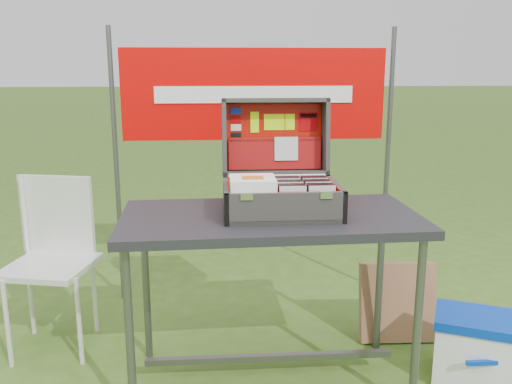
{
  "coord_description": "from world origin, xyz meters",
  "views": [
    {
      "loc": [
        -0.23,
        -2.23,
        1.46
      ],
      "look_at": [
        -0.06,
        0.1,
        0.92
      ],
      "focal_mm": 38.0,
      "sensor_mm": 36.0,
      "label": 1
    }
  ],
  "objects": [
    {
      "name": "cd_left_7",
      "position": [
        0.08,
        0.09,
        0.91
      ],
      "size": [
        0.11,
        0.01,
        0.13
      ],
      "primitive_type": "cube",
      "color": "black",
      "rests_on": "suitcase_liner_floor"
    },
    {
      "name": "songbook_1",
      "position": [
        -0.08,
        0.01,
        0.97
      ],
      "size": [
        0.19,
        0.19,
        0.0
      ],
      "primitive_type": "cube",
      "color": "white",
      "rests_on": "suitcase_base_wall_front"
    },
    {
      "name": "table_leg_fl",
      "position": [
        -0.6,
        -0.19,
        0.39
      ],
      "size": [
        0.04,
        0.04,
        0.78
      ],
      "primitive_type": "cylinder",
      "color": "#59595B",
      "rests_on": "ground"
    },
    {
      "name": "cd_left_1",
      "position": [
        0.08,
        -0.03,
        0.91
      ],
      "size": [
        0.11,
        0.01,
        0.13
      ],
      "primitive_type": "cube",
      "color": "black",
      "rests_on": "suitcase_liner_floor"
    },
    {
      "name": "chair_upright_left",
      "position": [
        -1.28,
        0.67,
        0.67
      ],
      "size": [
        0.02,
        0.02,
        0.43
      ],
      "primitive_type": "cylinder",
      "color": "silver",
      "rests_on": "chair_seat"
    },
    {
      "name": "cd_left_6",
      "position": [
        0.08,
        0.07,
        0.91
      ],
      "size": [
        0.11,
        0.01,
        0.13
      ],
      "primitive_type": "cube",
      "color": "black",
      "rests_on": "suitcase_liner_floor"
    },
    {
      "name": "cd_left_3",
      "position": [
        0.08,
        0.01,
        0.91
      ],
      "size": [
        0.11,
        0.01,
        0.13
      ],
      "primitive_type": "cube",
      "color": "black",
      "rests_on": "suitcase_liner_floor"
    },
    {
      "name": "banner_post_left",
      "position": [
        -0.85,
        1.1,
        0.85
      ],
      "size": [
        0.03,
        0.03,
        1.7
      ],
      "primitive_type": "cylinder",
      "color": "#59595B",
      "rests_on": "ground"
    },
    {
      "name": "songbook_0",
      "position": [
        -0.08,
        0.01,
        0.96
      ],
      "size": [
        0.19,
        0.19,
        0.0
      ],
      "primitive_type": "cube",
      "color": "white",
      "rests_on": "suitcase_base_wall_front"
    },
    {
      "name": "cooler_lid",
      "position": [
        0.97,
        0.02,
        0.31
      ],
      "size": [
        0.46,
        0.42,
        0.04
      ],
      "primitive_type": "cube",
      "rotation": [
        0.0,
        0.0,
        -0.44
      ],
      "color": "#0433AD",
      "rests_on": "cooler_body"
    },
    {
      "name": "lid_sticker_cc_d",
      "position": [
        -0.14,
        0.39,
        1.14
      ],
      "size": [
        0.05,
        0.01,
        0.03
      ],
      "primitive_type": "cube",
      "rotation": [
        -1.68,
        0.0,
        0.0
      ],
      "color": "black",
      "rests_on": "suitcase_lid_liner"
    },
    {
      "name": "suitcase_latch_right",
      "position": [
        0.21,
        -0.1,
        0.95
      ],
      "size": [
        0.05,
        0.01,
        0.03
      ],
      "primitive_type": "cube",
      "color": "silver",
      "rests_on": "suitcase_base_wall_front"
    },
    {
      "name": "cd_left_10",
      "position": [
        0.08,
        0.15,
        0.91
      ],
      "size": [
        0.11,
        0.01,
        0.13
      ],
      "primitive_type": "cube",
      "color": "black",
      "rests_on": "suitcase_liner_floor"
    },
    {
      "name": "songbook_3",
      "position": [
        -0.08,
        0.01,
        0.98
      ],
      "size": [
        0.19,
        0.19,
        0.0
      ],
      "primitive_type": "cube",
      "color": "white",
      "rests_on": "suitcase_base_wall_front"
    },
    {
      "name": "songbook_2",
      "position": [
        -0.08,
        0.01,
        0.97
      ],
      "size": [
        0.19,
        0.19,
        0.0
      ],
      "primitive_type": "cube",
      "color": "white",
      "rests_on": "suitcase_base_wall_front"
    },
    {
      "name": "songbook_7",
      "position": [
        -0.08,
        0.01,
        1.0
      ],
      "size": [
        0.19,
        0.19,
        0.0
      ],
      "primitive_type": "cube",
      "color": "white",
      "rests_on": "suitcase_base_wall_front"
    },
    {
      "name": "cd_right_0",
      "position": [
        0.2,
        -0.05,
        0.91
      ],
      "size": [
        0.11,
        0.01,
        0.13
      ],
      "primitive_type": "cube",
      "color": "silver",
      "rests_on": "suitcase_liner_floor"
    },
    {
      "name": "suitcase_lid_rim_right",
      "position": [
        0.29,
        0.35,
        1.13
      ],
      "size": [
        0.02,
        0.18,
        0.38
      ],
      "primitive_type": "cube",
      "rotation": [
        -1.68,
        0.0,
        0.0
      ],
      "color": "#45433F",
      "rests_on": "suitcase_lid_back"
    },
    {
      "name": "suitcase_liner_wall_back",
      "position": [
        0.05,
        0.24,
        0.9
      ],
      "size": [
        0.47,
        0.01,
        0.12
      ],
      "primitive_type": "cube",
      "color": "#BF0D01",
      "rests_on": "suitcase_base_bottom"
    },
    {
      "name": "cd_left_9",
      "position": [
        0.08,
        0.13,
        0.91
      ],
      "size": [
        0.11,
        0.01,
        0.13
      ],
      "primitive_type": "cube",
      "color": "black",
      "rests_on": "suitcase_liner_floor"
    },
    {
      "name": "lid_card_neon_tall",
      "position": [
        -0.05,
        0.4,
        1.2
      ],
      "size": [
        0.04,
        0.01,
        0.1
      ],
      "primitive_type": "cube",
      "rotation": [
        -1.68,
        0.0,
        0.0
      ],
      "color": "#C5FA06",
      "rests_on": "suitcase_lid_liner"
    },
    {
      "name": "table_leg_bl",
      "position": [
        -0.6,
        0.35,
        0.39
      ],
      "size": [
        0.04,
        0.04,
        0.78
      ],
      "primitive_type": "cylinder",
      "color": "#59595B",
      "rests_on": "ground"
    },
    {
      "name": "suitcase",
      "position": [
        0.05,
        0.14,
        1.07
      ],
      "size": [
        0.51,
        0.52,
        0.49
      ],
      "primitive_type": null,
      "color": "#45433F",
      "rests_on": "table"
    },
    {
      "name": "chair_leg_bl",
      "position": [
        -1.28,
        0.64,
        0.23
      ],
      "size": [
        0.02,
        0.02,
        0.46
      ],
      "primitive_type": "cylinder",
      "color": "silver",
      "rests_on": "ground"
    },
    {
      "name": "cd_left_12",
      "position": [
        0.08,
        0.19,
        0.91
      ],
      "size": [
        0.11,
        0.01,
        0.13
      ],
      "primitive_type": "cube",
      "color": "silver",
      "rests_on": "suitcase_liner_floor"
    },
    {
      "name": "suitcase_hinge",
      "position": [
        0.05,
        0.26,
        0.96
      ],
      "size": [
        0.46,
        0.02,
        0.02
      ],
      "primitive_type": "cylinder",
      "rotation": [
        0.0,
        1.57,
        0.0
      ],
      "color": "silver",
      "rests_on": "suitcase_base_wall_back"
    },
    {
      "name": "suitcase_base_wall_back",
      "position": [
        0.05,
        0.25,
        0.89
      ],
      "size": [
        0.51,
        0.02,
        0.14
      ],
      "primitive_type": "cube",
      "color": "#45433F",
      "rests_on": "table_top"
    },
    {
      "name": "suitcase_latch_left",
      "position": [
        -0.11,
        -0.1,
        0.95
      ],
      "size": [
        0.05,
        0.01,
        0.03
      ],
      "primitive_type": "cube",
      "color": "silver",
      "rests_on": "suitcase_base_wall_front"
    },
    {
      "name": "suitcase_lid_rim_far",
      "position": [
        0.05,
        0.37,
        1.3
      ],
      "size": [
        0.51,
        0.14,
        0.04
      ],
      "primitive_type": "cube",
      "rotation": [
        -1.68,
        0.0,
        0.0
      ],
      "color": "#45433F",
      "rests_on": "suitcase_lid_back"
    },
    {
      "name": "cd_right_8",
      "position": [
        0.2,
        0.11,
        0.91
      ],
      "size": [
        0.11,
        0.01,
        0.13
      ],
      "primitive_type": "cube",
      "color": "silver",
      "rests_on": "suitcase_liner_floor"
    },
    {
      "name": "lid_card_neon_main",
      "position": [
        0.05,
        0.4,
        1.2
      ],
      "size": [
        0.1,
        0.01,
        0.08
      ],
      "primitive_type": "cube",
      "rotation": [
        -1.68,
        0.0,
        0.0
      ],
      "color": "#C5FA06",
      "rests_on": "suitcase_lid_liner"
    },
    {
      "name": "songbook_5",
      "position": [
        -0.08,
        0.01,
        0.99
      ],
      "size": [
        0.19,
        0.19,
        0.0
      ],
      "primitive_type": "cube",
      "color": "white",
      "rests_on": "suitcase_base_wall_front"
    },
    {
      "name": "cd_right_11",
      "position": [
        0.2,
        0.17,
        0.91
      ],
      "size": [
        0.11,
        0.01,
        0.13
      ],
      "primitive_type": "cube",
      "color": "black",
      "rests_on": "suitcase_liner_floor"
    },
    {
      "name": "suitcase_lid_liner",
      "position": [
        0.05,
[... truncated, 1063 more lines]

